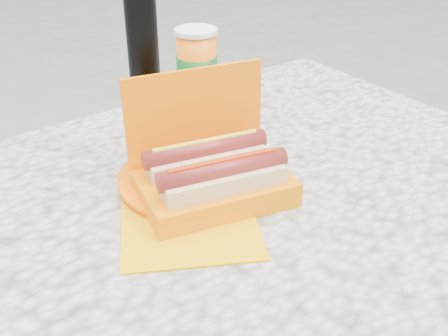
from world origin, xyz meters
TOP-DOWN VIEW (x-y plane):
  - picnic_table at (0.00, 0.00)m, footprint 1.20×0.80m
  - hotdog_box at (0.02, -0.00)m, footprint 0.26×0.20m
  - fries_plate at (0.01, 0.04)m, footprint 0.33×0.35m
  - soda_cup at (0.21, 0.32)m, footprint 0.09×0.09m

SIDE VIEW (x-z plane):
  - picnic_table at x=0.00m, z-range 0.27..1.02m
  - fries_plate at x=0.01m, z-range 0.74..0.79m
  - hotdog_box at x=0.02m, z-range 0.70..0.89m
  - soda_cup at x=0.21m, z-range 0.75..0.91m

